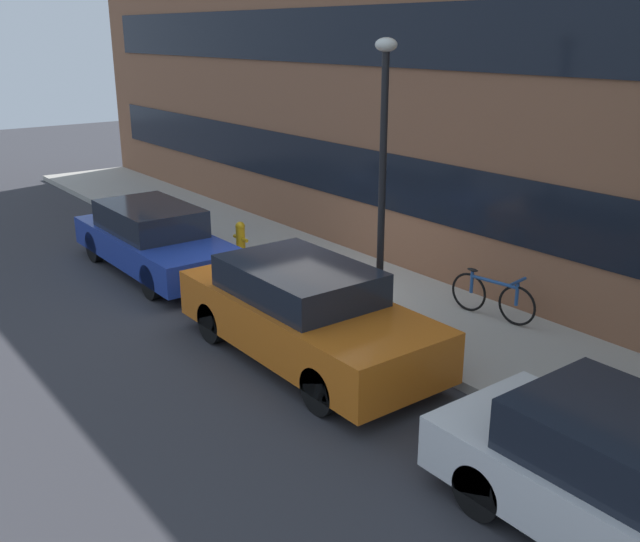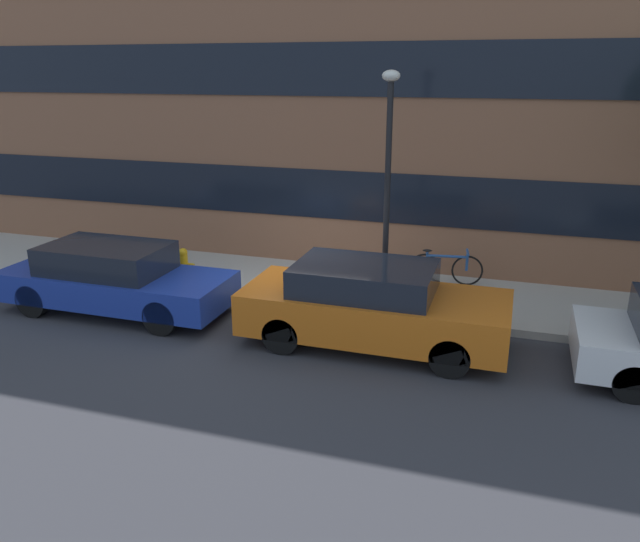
% 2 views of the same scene
% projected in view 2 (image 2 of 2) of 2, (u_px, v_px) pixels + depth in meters
% --- Properties ---
extents(ground_plane, '(56.00, 56.00, 0.00)m').
position_uv_depth(ground_plane, '(294.00, 311.00, 12.14)').
color(ground_plane, '#333338').
extents(sidewalk_strip, '(28.00, 2.70, 0.15)m').
position_uv_depth(sidewalk_strip, '(315.00, 285.00, 13.34)').
color(sidewalk_strip, '#A8A399').
rests_on(sidewalk_strip, ground_plane).
extents(rowhouse_facade, '(28.00, 1.02, 8.14)m').
position_uv_depth(rowhouse_facade, '(340.00, 88.00, 13.73)').
color(rowhouse_facade, brown).
rests_on(rowhouse_facade, ground_plane).
extents(parked_car_blue, '(4.46, 1.65, 1.32)m').
position_uv_depth(parked_car_blue, '(114.00, 278.00, 11.93)').
color(parked_car_blue, '#1E3899').
rests_on(parked_car_blue, ground_plane).
extents(parked_car_orange, '(4.42, 1.76, 1.41)m').
position_uv_depth(parked_car_orange, '(372.00, 305.00, 10.45)').
color(parked_car_orange, '#D16619').
rests_on(parked_car_orange, ground_plane).
extents(fire_hydrant, '(0.49, 0.27, 0.72)m').
position_uv_depth(fire_hydrant, '(184.00, 264.00, 13.32)').
color(fire_hydrant, gold).
rests_on(fire_hydrant, sidewalk_strip).
extents(bicycle, '(1.53, 0.44, 0.75)m').
position_uv_depth(bicycle, '(446.00, 267.00, 13.07)').
color(bicycle, black).
rests_on(bicycle, sidewalk_strip).
extents(lamp_post, '(0.32, 0.32, 4.33)m').
position_uv_depth(lamp_post, '(388.00, 165.00, 11.23)').
color(lamp_post, black).
rests_on(lamp_post, sidewalk_strip).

